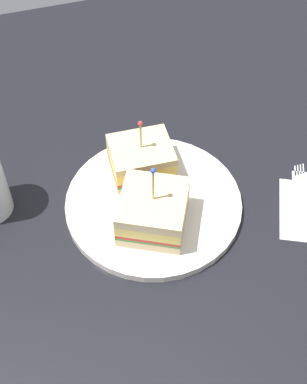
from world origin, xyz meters
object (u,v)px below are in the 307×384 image
sandwich_half_back (140,159)px  fork (300,188)px  plate (154,204)px  sandwich_half_front (153,211)px

sandwich_half_back → fork: (-21.57, 9.29, -3.54)cm
plate → fork: plate is taller
sandwich_half_back → fork: bearing=156.7°
sandwich_half_front → fork: sandwich_half_front is taller
plate → sandwich_half_front: size_ratio=2.10×
fork → sandwich_half_front: bearing=1.1°
plate → fork: (-21.42, 3.33, -0.41)cm
plate → sandwich_half_back: size_ratio=2.51×
fork → sandwich_half_back: bearing=-23.3°
sandwich_half_back → fork: size_ratio=0.85×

